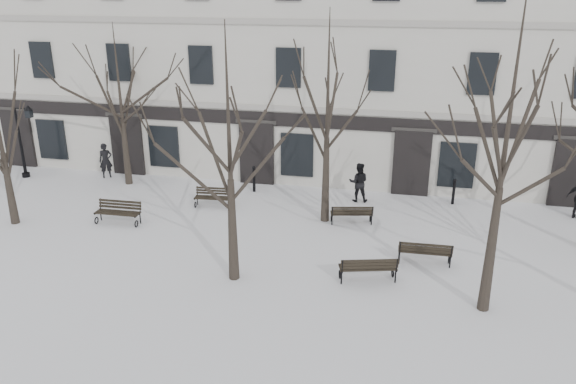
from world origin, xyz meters
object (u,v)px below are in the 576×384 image
(lamp_post, at_px, (24,136))
(bench_1, at_px, (368,268))
(tree_2, at_px, (509,121))
(bench_2, at_px, (425,251))
(bench_3, at_px, (214,197))
(bench_4, at_px, (352,213))
(bench_0, at_px, (118,212))
(tree_1, at_px, (229,126))

(lamp_post, bearing_deg, bench_1, -21.60)
(tree_2, relative_size, bench_2, 5.03)
(bench_3, xyz_separation_m, lamp_post, (-9.97, 1.69, 1.61))
(tree_2, xyz_separation_m, bench_4, (-4.39, 5.28, -5.09))
(bench_1, bearing_deg, lamp_post, -36.81)
(bench_1, distance_m, bench_4, 4.51)
(bench_1, bearing_deg, tree_2, 150.29)
(bench_0, xyz_separation_m, bench_3, (3.06, 2.44, -0.05))
(bench_2, bearing_deg, tree_2, 122.28)
(bench_2, distance_m, bench_4, 3.94)
(tree_1, distance_m, tree_2, 7.59)
(tree_2, height_order, bench_4, tree_2)
(bench_0, distance_m, bench_4, 9.09)
(tree_1, bearing_deg, bench_4, 58.11)
(bench_4, bearing_deg, bench_1, 90.59)
(bench_2, xyz_separation_m, lamp_post, (-18.56, 5.08, 1.57))
(tree_2, height_order, bench_0, tree_2)
(tree_2, relative_size, bench_1, 4.70)
(bench_0, xyz_separation_m, bench_2, (11.65, -0.96, -0.01))
(bench_2, bearing_deg, lamp_post, -16.94)
(bench_1, xyz_separation_m, bench_3, (-6.85, 4.97, -0.05))
(bench_2, bearing_deg, bench_3, -23.19)
(bench_2, bearing_deg, tree_1, 19.32)
(tree_1, distance_m, bench_4, 7.51)
(bench_4, bearing_deg, tree_1, 45.82)
(bench_0, bearing_deg, bench_3, 37.15)
(tree_2, distance_m, bench_4, 8.55)
(bench_2, bearing_deg, bench_1, 40.40)
(bench_1, xyz_separation_m, bench_2, (1.74, 1.57, -0.02))
(bench_3, xyz_separation_m, bench_4, (5.84, -0.57, 0.01))
(tree_1, bearing_deg, bench_2, 20.94)
(tree_2, height_order, lamp_post, tree_2)
(tree_2, distance_m, bench_0, 14.62)
(bench_3, height_order, lamp_post, lamp_post)
(bench_4, bearing_deg, tree_2, 117.50)
(tree_2, distance_m, lamp_post, 21.84)
(bench_4, relative_size, lamp_post, 0.48)
(tree_1, bearing_deg, bench_1, 9.44)
(tree_1, relative_size, bench_0, 4.44)
(bench_2, bearing_deg, bench_4, -47.42)
(tree_2, bearing_deg, bench_0, 165.64)
(bench_3, bearing_deg, bench_4, -10.56)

